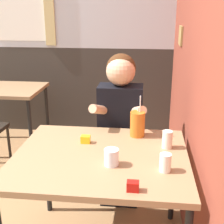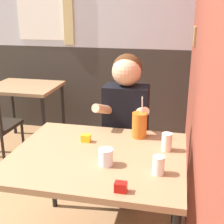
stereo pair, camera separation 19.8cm
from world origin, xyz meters
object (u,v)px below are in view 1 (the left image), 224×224
at_px(background_table, 8,96).
at_px(person_seated, 120,127).
at_px(main_table, 101,164).
at_px(cocktail_pitcher, 137,124).

relative_size(background_table, person_seated, 0.61).
relative_size(main_table, background_table, 1.39).
height_order(main_table, background_table, same).
bearing_deg(cocktail_pitcher, background_table, 141.28).
distance_m(background_table, cocktail_pitcher, 1.90).
height_order(background_table, person_seated, person_seated).
xyz_separation_m(person_seated, cocktail_pitcher, (0.14, -0.28, 0.14)).
xyz_separation_m(main_table, background_table, (-1.26, 1.50, -0.03)).
bearing_deg(cocktail_pitcher, main_table, -123.47).
bearing_deg(person_seated, background_table, 145.93).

